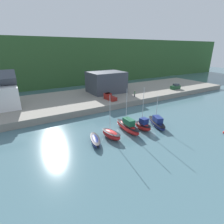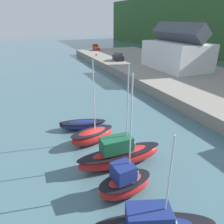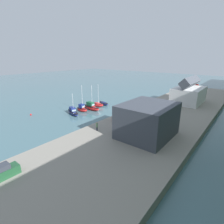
% 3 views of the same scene
% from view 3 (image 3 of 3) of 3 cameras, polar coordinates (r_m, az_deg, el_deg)
% --- Properties ---
extents(ground_plane, '(320.00, 320.00, 0.00)m').
position_cam_3_polar(ground_plane, '(68.26, -4.75, 1.36)').
color(ground_plane, '#476B75').
extents(quay_promenade, '(128.99, 24.76, 1.77)m').
position_cam_3_polar(quay_promenade, '(54.44, 15.63, -2.60)').
color(quay_promenade, gray).
rests_on(quay_promenade, ground_plane).
extents(harbor_clubhouse, '(15.30, 9.76, 10.24)m').
position_cam_3_polar(harbor_clubhouse, '(74.24, 23.76, 5.59)').
color(harbor_clubhouse, white).
rests_on(harbor_clubhouse, quay_promenade).
extents(yacht_club_building, '(12.58, 10.41, 7.52)m').
position_cam_3_polar(yacht_club_building, '(40.05, 11.49, -2.61)').
color(yacht_club_building, '#3D424C').
rests_on(yacht_club_building, quay_promenade).
extents(moored_boat_0, '(3.18, 5.97, 1.14)m').
position_cam_3_polar(moored_boat_0, '(72.32, -2.75, 2.85)').
color(moored_boat_0, navy).
rests_on(moored_boat_0, ground_plane).
extents(moored_boat_1, '(2.94, 5.33, 9.08)m').
position_cam_3_polar(moored_boat_1, '(69.63, -4.69, 2.47)').
color(moored_boat_1, red).
rests_on(moored_boat_1, ground_plane).
extents(moored_boat_2, '(2.18, 8.23, 9.48)m').
position_cam_3_polar(moored_boat_2, '(65.54, -6.89, 1.63)').
color(moored_boat_2, red).
rests_on(moored_boat_2, ground_plane).
extents(moored_boat_3, '(2.56, 4.63, 9.60)m').
position_cam_3_polar(moored_boat_3, '(64.14, -9.77, 1.06)').
color(moored_boat_3, red).
rests_on(moored_boat_3, ground_plane).
extents(moored_boat_4, '(4.59, 8.05, 7.38)m').
position_cam_3_polar(moored_boat_4, '(61.75, -12.65, 0.06)').
color(moored_boat_4, navy).
rests_on(moored_boat_4, ground_plane).
extents(parked_car_0, '(4.22, 1.86, 2.16)m').
position_cam_3_polar(parked_car_0, '(90.90, 21.16, 6.11)').
color(parked_car_0, black).
rests_on(parked_car_0, quay_promenade).
extents(parked_car_1, '(4.20, 1.81, 2.16)m').
position_cam_3_polar(parked_car_1, '(32.09, -31.94, -16.29)').
color(parked_car_1, '#1E4C2D').
rests_on(parked_car_1, quay_promenade).
extents(pickup_truck_0, '(4.95, 2.59, 1.90)m').
position_cam_3_polar(pickup_truck_0, '(112.82, 25.61, 7.59)').
color(pickup_truck_0, maroon).
rests_on(pickup_truck_0, quay_promenade).
extents(pickup_truck_1, '(2.49, 4.92, 1.90)m').
position_cam_3_polar(pickup_truck_1, '(48.94, 3.54, -2.13)').
color(pickup_truck_1, maroon).
rests_on(pickup_truck_1, quay_promenade).
extents(person_on_quay, '(0.40, 0.40, 2.14)m').
position_cam_3_polar(person_on_quay, '(43.02, -4.95, -4.65)').
color(person_on_quay, '#232838').
rests_on(person_on_quay, quay_promenade).
extents(dog_on_quay, '(0.53, 0.88, 0.68)m').
position_cam_3_polar(dog_on_quay, '(100.84, 21.11, 6.90)').
color(dog_on_quay, black).
rests_on(dog_on_quay, quay_promenade).
extents(mooring_buoy_0, '(0.53, 0.53, 0.53)m').
position_cam_3_polar(mooring_buoy_0, '(65.50, -25.00, -0.76)').
color(mooring_buoy_0, red).
rests_on(mooring_buoy_0, ground_plane).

